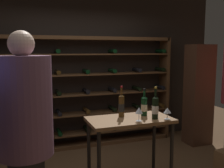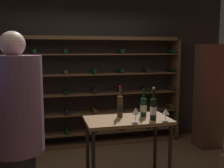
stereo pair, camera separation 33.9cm
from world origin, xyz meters
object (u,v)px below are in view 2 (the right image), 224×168
display_cabinet (209,96)px  wine_bottle_black_capsule (143,106)px  wine_glass_stemmed_center (166,112)px  person_host_in_suit (16,127)px  wine_bottle_gold_foil (153,108)px  tasting_table (128,129)px  wine_bottle_red_label (120,106)px  wine_glass_stemmed_left (136,111)px  wine_rack (94,92)px

display_cabinet → wine_bottle_black_capsule: display_cabinet is taller
wine_glass_stemmed_center → person_host_in_suit: bearing=-170.5°
wine_bottle_black_capsule → display_cabinet: bearing=32.8°
wine_bottle_gold_foil → tasting_table: bearing=155.4°
tasting_table → wine_bottle_red_label: wine_bottle_red_label is taller
tasting_table → wine_bottle_gold_foil: (0.28, -0.13, 0.27)m
wine_bottle_black_capsule → wine_glass_stemmed_left: 0.28m
tasting_table → wine_bottle_black_capsule: (0.23, 0.07, 0.26)m
person_host_in_suit → wine_bottle_gold_foil: 1.53m
person_host_in_suit → wine_glass_stemmed_left: size_ratio=11.59×
tasting_table → wine_bottle_gold_foil: size_ratio=2.61×
wine_rack → display_cabinet: bearing=-16.8°
display_cabinet → wine_bottle_black_capsule: (-1.67, -1.08, 0.13)m
wine_bottle_black_capsule → wine_glass_stemmed_center: wine_bottle_black_capsule is taller
wine_bottle_gold_foil → person_host_in_suit: bearing=-167.3°
person_host_in_suit → wine_bottle_black_capsule: size_ratio=5.61×
tasting_table → person_host_in_suit: size_ratio=0.53×
wine_glass_stemmed_left → wine_glass_stemmed_center: size_ratio=1.17×
wine_bottle_red_label → wine_rack: bearing=91.2°
person_host_in_suit → wine_bottle_red_label: (1.15, 0.57, 0.02)m
wine_rack → wine_glass_stemmed_center: size_ratio=23.28×
wine_bottle_gold_foil → wine_glass_stemmed_center: wine_bottle_gold_foil is taller
wine_rack → person_host_in_suit: 2.48m
person_host_in_suit → wine_bottle_red_label: bearing=106.3°
wine_rack → wine_glass_stemmed_center: (0.50, -1.94, 0.05)m
wine_bottle_gold_foil → wine_bottle_black_capsule: bearing=104.6°
display_cabinet → person_host_in_suit: bearing=-152.7°
person_host_in_suit → wine_glass_stemmed_left: bearing=93.8°
display_cabinet → wine_glass_stemmed_left: 2.26m
display_cabinet → tasting_table: bearing=-148.9°
wine_rack → wine_bottle_gold_foil: size_ratio=8.42×
tasting_table → display_cabinet: (1.89, 1.14, 0.13)m
wine_rack → wine_glass_stemmed_center: wine_rack is taller
wine_rack → wine_bottle_black_capsule: 1.71m
wine_bottle_red_label → wine_bottle_gold_foil: (0.34, -0.23, -0.00)m
tasting_table → wine_bottle_black_capsule: size_ratio=2.99×
wine_bottle_black_capsule → tasting_table: bearing=-163.5°
wine_bottle_black_capsule → wine_bottle_gold_foil: 0.20m
tasting_table → display_cabinet: bearing=31.1°
wine_glass_stemmed_center → wine_glass_stemmed_left: bearing=173.6°
wine_bottle_red_label → tasting_table: bearing=-56.8°
person_host_in_suit → wine_glass_stemmed_left: 1.31m
person_host_in_suit → wine_bottle_black_capsule: 1.54m
display_cabinet → wine_bottle_red_label: 2.22m
wine_rack → display_cabinet: size_ratio=1.77×
wine_glass_stemmed_left → wine_glass_stemmed_center: bearing=-6.4°
wine_glass_stemmed_center → wine_bottle_red_label: bearing=147.7°
wine_glass_stemmed_center → wine_rack: bearing=104.6°
display_cabinet → wine_bottle_black_capsule: size_ratio=5.42×
wine_glass_stemmed_left → tasting_table: bearing=107.4°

